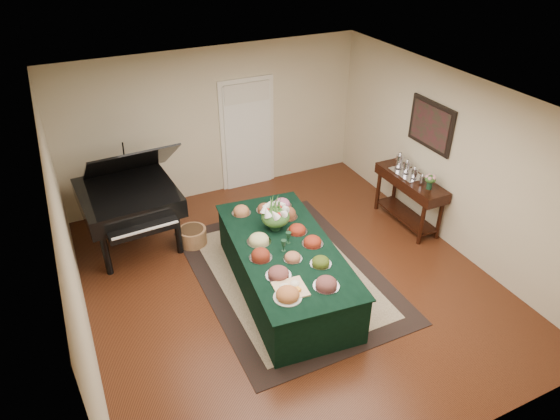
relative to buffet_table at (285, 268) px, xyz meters
name	(u,v)px	position (x,y,z in m)	size (l,w,h in m)	color
ground	(289,281)	(0.12, 0.12, -0.37)	(6.00, 6.00, 0.00)	black
area_rug	(288,274)	(0.18, 0.27, -0.37)	(2.51, 3.51, 0.01)	black
kitchen_doorway	(248,135)	(0.72, 3.09, 0.65)	(1.05, 0.07, 2.10)	white
buffet_table	(285,268)	(0.00, 0.00, 0.00)	(1.56, 2.85, 0.74)	black
food_platters	(284,244)	(-0.01, 0.01, 0.41)	(1.16, 2.30, 0.13)	silver
cutting_board	(290,287)	(-0.32, -0.80, 0.40)	(0.41, 0.41, 0.10)	tan
green_goblets	(286,242)	(0.01, -0.02, 0.46)	(0.21, 0.21, 0.18)	#14331F
floral_centerpiece	(275,214)	(0.07, 0.45, 0.61)	(0.42, 0.42, 0.42)	#14331F
grand_piano	(129,197)	(-1.68, 2.03, 0.49)	(1.58, 1.77, 1.73)	black
wicker_basket	(193,236)	(-0.86, 1.62, -0.23)	(0.45, 0.45, 0.28)	#8F5F39
mahogany_sideboard	(410,188)	(2.62, 0.66, 0.31)	(0.45, 1.41, 0.88)	black
tea_service	(409,168)	(2.62, 0.77, 0.62)	(0.34, 0.74, 0.30)	silver
pink_bouquet	(430,179)	(2.62, 0.24, 0.67)	(0.20, 0.20, 0.25)	#14331F
wall_painting	(431,125)	(2.84, 0.66, 1.38)	(0.05, 0.95, 0.75)	black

